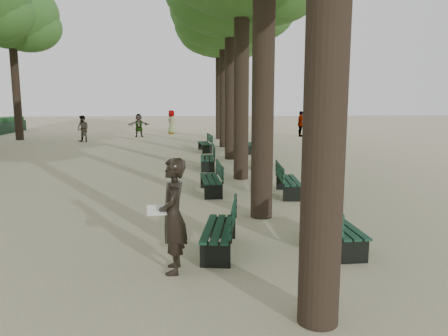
{
  "coord_description": "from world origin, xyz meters",
  "views": [
    {
      "loc": [
        -0.01,
        -7.13,
        2.85
      ],
      "look_at": [
        0.6,
        3.0,
        1.2
      ],
      "focal_mm": 35.0,
      "sensor_mm": 36.0,
      "label": 1
    }
  ],
  "objects": [
    {
      "name": "bench_left_2",
      "position": [
        0.37,
        10.14,
        0.27
      ],
      "size": [
        0.58,
        1.8,
        0.92
      ],
      "color": "black",
      "rests_on": "ground"
    },
    {
      "name": "bench_right_2",
      "position": [
        2.63,
        10.57,
        0.27
      ],
      "size": [
        0.79,
        1.86,
        0.92
      ],
      "color": "black",
      "rests_on": "ground"
    },
    {
      "name": "pedestrian_e",
      "position": [
        -4.26,
        24.8,
        0.84
      ],
      "size": [
        1.59,
        0.58,
        1.68
      ],
      "primitive_type": "imported",
      "rotation": [
        0.0,
        0.0,
        0.16
      ],
      "color": "#262628",
      "rests_on": "ground"
    },
    {
      "name": "pedestrian_b",
      "position": [
        4.95,
        26.5,
        0.9
      ],
      "size": [
        0.7,
        1.22,
        1.81
      ],
      "primitive_type": "imported",
      "rotation": [
        0.0,
        0.0,
        4.4
      ],
      "color": "#262628",
      "rests_on": "ground"
    },
    {
      "name": "bench_right_0",
      "position": [
        2.63,
        0.71,
        0.27
      ],
      "size": [
        0.65,
        1.82,
        0.92
      ],
      "color": "black",
      "rests_on": "ground"
    },
    {
      "name": "ground",
      "position": [
        0.0,
        0.0,
        0.0
      ],
      "size": [
        120.0,
        120.0,
        0.0
      ],
      "primitive_type": "plane",
      "color": "tan",
      "rests_on": "ground"
    },
    {
      "name": "pedestrian_c",
      "position": [
        7.49,
        24.31,
        0.93
      ],
      "size": [
        0.46,
        1.12,
        1.86
      ],
      "primitive_type": "imported",
      "rotation": [
        0.0,
        0.0,
        1.65
      ],
      "color": "#262628",
      "rests_on": "ground"
    },
    {
      "name": "pedestrian_d",
      "position": [
        -2.04,
        27.29,
        0.92
      ],
      "size": [
        0.47,
        0.94,
        1.85
      ],
      "primitive_type": "imported",
      "rotation": [
        0.0,
        0.0,
        4.6
      ],
      "color": "#262628",
      "rests_on": "ground"
    },
    {
      "name": "bench_left_1",
      "position": [
        0.37,
        5.66,
        0.27
      ],
      "size": [
        0.68,
        1.83,
        0.92
      ],
      "color": "black",
      "rests_on": "ground"
    },
    {
      "name": "bench_left_0",
      "position": [
        0.37,
        0.65,
        0.27
      ],
      "size": [
        0.81,
        1.86,
        0.92
      ],
      "color": "black",
      "rests_on": "ground"
    },
    {
      "name": "bench_left_3",
      "position": [
        0.37,
        15.81,
        0.27
      ],
      "size": [
        0.8,
        1.86,
        0.92
      ],
      "color": "black",
      "rests_on": "ground"
    },
    {
      "name": "tree_central_4",
      "position": [
        1.5,
        18.0,
        7.65
      ],
      "size": [
        6.0,
        6.0,
        9.95
      ],
      "color": "#33261C",
      "rests_on": "ground"
    },
    {
      "name": "pedestrian_a",
      "position": [
        -7.34,
        21.32,
        0.85
      ],
      "size": [
        0.89,
        0.69,
        1.71
      ],
      "primitive_type": "imported",
      "rotation": [
        0.0,
        0.0,
        5.79
      ],
      "color": "#262628",
      "rests_on": "ground"
    },
    {
      "name": "bench_right_1",
      "position": [
        2.63,
        5.28,
        0.27
      ],
      "size": [
        0.68,
        1.83,
        0.92
      ],
      "color": "black",
      "rests_on": "ground"
    },
    {
      "name": "man_with_map",
      "position": [
        -0.42,
        -0.24,
        0.95
      ],
      "size": [
        0.63,
        0.76,
        1.89
      ],
      "color": "black",
      "rests_on": "ground"
    },
    {
      "name": "tree_far_5",
      "position": [
        -12.0,
        23.0,
        8.14
      ],
      "size": [
        6.0,
        6.0,
        10.45
      ],
      "color": "#33261C",
      "rests_on": "ground"
    },
    {
      "name": "tree_central_5",
      "position": [
        1.5,
        23.0,
        7.65
      ],
      "size": [
        6.0,
        6.0,
        9.95
      ],
      "color": "#33261C",
      "rests_on": "ground"
    },
    {
      "name": "bench_right_3",
      "position": [
        2.63,
        15.2,
        0.27
      ],
      "size": [
        0.59,
        1.81,
        0.92
      ],
      "color": "black",
      "rests_on": "ground"
    }
  ]
}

